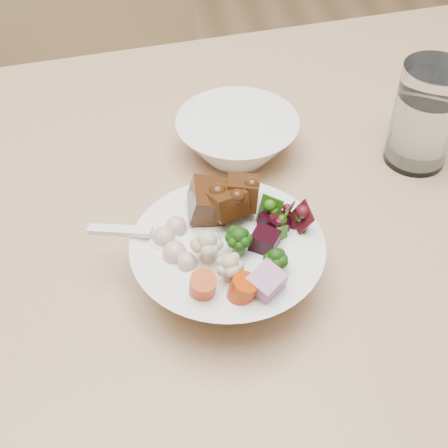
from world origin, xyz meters
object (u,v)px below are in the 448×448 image
Objects in this scene: chair_far at (124,109)px; water_glass at (424,120)px; dining_table at (419,250)px; food_bowl at (229,259)px; side_bowl at (237,137)px.

water_glass is (0.39, -0.52, 0.30)m from chair_far.
dining_table is 0.29m from food_bowl.
water_glass is at bearing 32.48° from food_bowl.
chair_far is 0.75m from food_bowl.
chair_far is at bearing 126.83° from water_glass.
food_bowl is 1.47× the size of water_glass.
food_bowl reaches higher than dining_table.
food_bowl reaches higher than side_bowl.
dining_table is 0.28m from side_bowl.
chair_far reaches higher than water_glass.
dining_table is at bearing -94.15° from water_glass.
chair_far is 7.02× the size of water_glass.
food_bowl is at bearing -170.66° from dining_table.
chair_far is 4.79× the size of food_bowl.
dining_table is at bearing -76.44° from chair_far.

